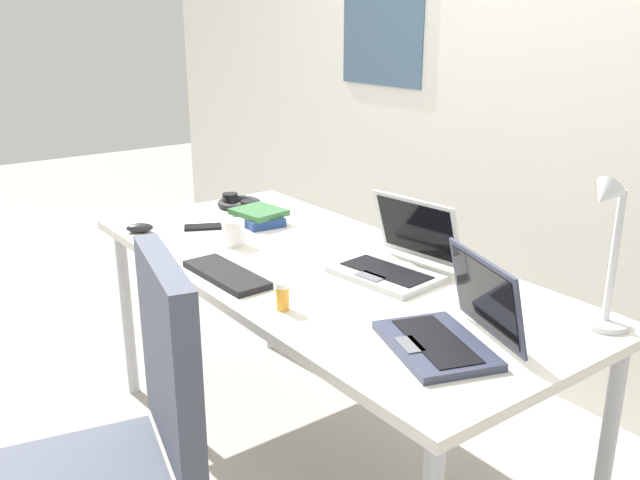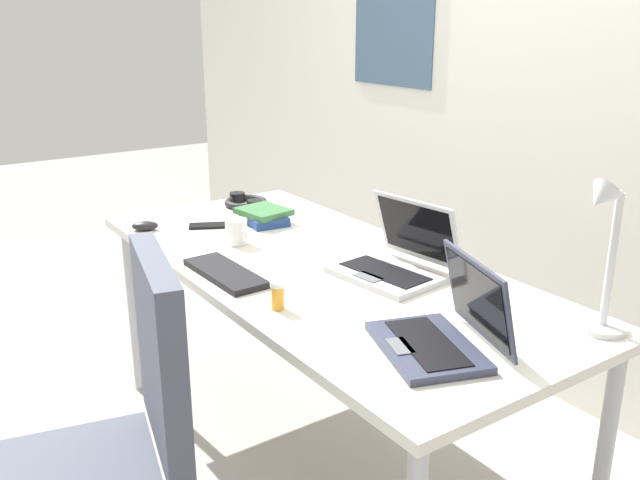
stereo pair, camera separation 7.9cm
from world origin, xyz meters
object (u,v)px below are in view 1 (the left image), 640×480
object	(u,v)px
coffee_mug	(234,233)
external_keyboard	(226,274)
cell_phone	(203,227)
headphones	(239,203)
desk_lamp	(607,255)
laptop_mid_desk	(396,259)
computer_mouse	(140,228)
pill_bottle	(283,295)
book_stack	(259,216)
laptop_by_keyboard	(451,329)

from	to	relation	value
coffee_mug	external_keyboard	bearing A→B (deg)	-34.73
cell_phone	headphones	bearing A→B (deg)	151.48
desk_lamp	laptop_mid_desk	distance (m)	0.63
laptop_mid_desk	computer_mouse	distance (m)	0.98
external_keyboard	pill_bottle	size ratio (longest dim) A/B	4.18
desk_lamp	headphones	world-z (taller)	desk_lamp
headphones	pill_bottle	bearing A→B (deg)	-24.12
desk_lamp	pill_bottle	bearing A→B (deg)	-135.30
external_keyboard	coffee_mug	size ratio (longest dim) A/B	2.92
desk_lamp	external_keyboard	xyz separation A→B (m)	(-0.87, -0.57, -0.19)
external_keyboard	headphones	size ratio (longest dim) A/B	1.54
desk_lamp	coffee_mug	size ratio (longest dim) A/B	3.54
headphones	book_stack	xyz separation A→B (m)	(0.26, -0.06, 0.01)
desk_lamp	laptop_by_keyboard	distance (m)	0.43
computer_mouse	pill_bottle	xyz separation A→B (m)	(0.89, 0.03, 0.02)
computer_mouse	headphones	bearing A→B (deg)	129.69
desk_lamp	pill_bottle	world-z (taller)	desk_lamp
desk_lamp	cell_phone	distance (m)	1.44
computer_mouse	laptop_mid_desk	bearing A→B (deg)	56.62
external_keyboard	cell_phone	world-z (taller)	external_keyboard
external_keyboard	book_stack	size ratio (longest dim) A/B	1.59
cell_phone	book_stack	xyz separation A→B (m)	(0.07, 0.20, 0.02)
headphones	book_stack	distance (m)	0.26
laptop_by_keyboard	cell_phone	xyz separation A→B (m)	(-1.21, -0.03, -0.04)
coffee_mug	cell_phone	bearing A→B (deg)	179.13
desk_lamp	coffee_mug	bearing A→B (deg)	-160.49
laptop_mid_desk	book_stack	size ratio (longest dim) A/B	1.67
computer_mouse	headphones	world-z (taller)	headphones
cell_phone	headphones	distance (m)	0.32
external_keyboard	headphones	distance (m)	0.81
laptop_by_keyboard	coffee_mug	distance (m)	0.97
laptop_by_keyboard	external_keyboard	world-z (taller)	laptop_by_keyboard
laptop_by_keyboard	cell_phone	bearing A→B (deg)	-178.78
external_keyboard	pill_bottle	distance (m)	0.30
laptop_by_keyboard	cell_phone	distance (m)	1.21
computer_mouse	coffee_mug	bearing A→B (deg)	60.06
cell_phone	headphones	xyz separation A→B (m)	(-0.18, 0.26, 0.01)
pill_bottle	book_stack	bearing A→B (deg)	152.51
coffee_mug	pill_bottle	bearing A→B (deg)	-17.11
desk_lamp	headphones	distance (m)	1.57
desk_lamp	book_stack	world-z (taller)	desk_lamp
external_keyboard	desk_lamp	bearing A→B (deg)	31.82
desk_lamp	cell_phone	bearing A→B (deg)	-163.87
desk_lamp	book_stack	xyz separation A→B (m)	(-1.30, -0.19, -0.17)
cell_phone	coffee_mug	xyz separation A→B (m)	(0.24, -0.00, 0.04)
laptop_mid_desk	cell_phone	size ratio (longest dim) A/B	2.54
external_keyboard	cell_phone	distance (m)	0.53
desk_lamp	computer_mouse	bearing A→B (deg)	-157.57
laptop_mid_desk	book_stack	distance (m)	0.70
laptop_mid_desk	headphones	world-z (taller)	laptop_mid_desk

